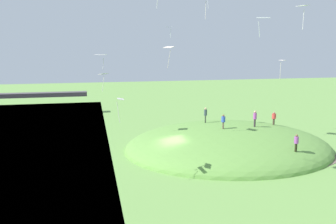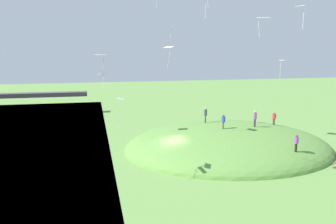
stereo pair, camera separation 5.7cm
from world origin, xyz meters
The scene contains 15 objects.
ground_plane centered at (0.00, 0.00, 0.00)m, with size 160.00×160.00×0.00m, color #6A9949.
grass_hill centered at (7.03, 2.47, 0.00)m, with size 23.19×20.07×5.05m, color #629542.
person_walking_path centered at (6.05, 1.56, 3.48)m, with size 0.59×0.59×1.57m.
person_on_hilltop centered at (5.31, 5.54, 3.55)m, with size 0.49×0.49×1.83m.
person_watching_kites centered at (10.96, -4.85, 2.57)m, with size 0.54×0.54×1.70m.
person_near_shore centered at (9.96, 2.05, 3.61)m, with size 0.51×0.51×1.83m.
person_with_child centered at (13.34, 4.02, 3.05)m, with size 0.67×0.67×1.57m.
kite_0 centered at (-5.61, -6.44, 7.12)m, with size 0.57×0.74×1.93m.
kite_2 centered at (-6.76, 2.56, 10.45)m, with size 1.36×1.17×1.49m.
kite_3 centered at (0.90, 5.26, 13.34)m, with size 0.87×0.69×1.21m.
kite_4 centered at (-6.86, -6.43, 9.17)m, with size 0.82×0.79×1.42m.
kite_5 centered at (-0.34, -0.12, 11.13)m, with size 1.15×1.17×2.12m.
kite_6 centered at (6.81, -5.24, 13.68)m, with size 1.27×1.06×1.70m.
kite_8 centered at (10.08, -5.95, 14.64)m, with size 0.94×1.15×2.02m.
kite_14 centered at (8.78, -5.26, 9.94)m, with size 0.74×0.69×1.70m.
Camera 2 is at (-7.76, -34.88, 11.46)m, focal length 38.96 mm.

